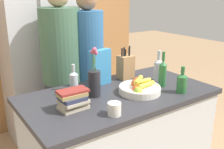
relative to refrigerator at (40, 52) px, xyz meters
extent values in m
cube|color=silver|center=(0.16, -1.28, -0.57)|extent=(1.40, 0.75, 0.87)
cube|color=#2D2D33|center=(0.16, -1.28, -0.12)|extent=(1.46, 0.78, 0.04)
cube|color=#9E6B3D|center=(0.16, 0.36, 0.30)|extent=(2.66, 0.12, 2.60)
cube|color=#B7B7BC|center=(0.00, 0.00, 0.00)|extent=(0.76, 0.60, 2.01)
cylinder|color=#B7B7BC|center=(-0.06, -0.31, 0.10)|extent=(0.02, 0.02, 1.10)
cylinder|color=silver|center=(0.28, -1.37, -0.07)|extent=(0.32, 0.32, 0.05)
torus|color=silver|center=(0.28, -1.37, -0.05)|extent=(0.32, 0.32, 0.02)
sphere|color=#C64C23|center=(0.28, -1.32, -0.03)|extent=(0.07, 0.07, 0.07)
sphere|color=#C64C23|center=(0.23, -1.39, -0.05)|extent=(0.07, 0.07, 0.07)
sphere|color=#C64C23|center=(0.32, -1.29, -0.04)|extent=(0.07, 0.07, 0.07)
sphere|color=#99B233|center=(0.21, -1.43, -0.05)|extent=(0.06, 0.06, 0.06)
cylinder|color=yellow|center=(0.31, -1.40, -0.03)|extent=(0.17, 0.06, 0.03)
cylinder|color=yellow|center=(0.32, -1.35, -0.02)|extent=(0.15, 0.04, 0.03)
cylinder|color=yellow|center=(0.29, -1.34, 0.00)|extent=(0.15, 0.12, 0.03)
cube|color=#A87A4C|center=(0.41, -1.03, 0.01)|extent=(0.13, 0.11, 0.20)
cylinder|color=black|center=(0.36, -1.03, 0.14)|extent=(0.01, 0.01, 0.08)
cylinder|color=black|center=(0.39, -1.03, 0.14)|extent=(0.01, 0.01, 0.09)
cylinder|color=black|center=(0.41, -1.02, 0.13)|extent=(0.01, 0.01, 0.06)
cylinder|color=black|center=(0.43, -1.04, 0.14)|extent=(0.01, 0.01, 0.08)
cylinder|color=black|center=(0.45, -1.02, 0.14)|extent=(0.01, 0.01, 0.09)
cylinder|color=#232328|center=(-0.03, -1.23, 0.00)|extent=(0.09, 0.09, 0.19)
cylinder|color=#477538|center=(-0.02, -1.23, 0.16)|extent=(0.01, 0.02, 0.13)
sphere|color=#C64C66|center=(-0.02, -1.23, 0.23)|extent=(0.03, 0.03, 0.03)
cylinder|color=#477538|center=(-0.03, -1.22, 0.16)|extent=(0.03, 0.01, 0.14)
sphere|color=#C64C66|center=(-0.04, -1.21, 0.23)|extent=(0.03, 0.03, 0.03)
cylinder|color=#477538|center=(-0.04, -1.23, 0.17)|extent=(0.01, 0.01, 0.14)
sphere|color=#C64C66|center=(-0.04, -1.23, 0.24)|extent=(0.03, 0.03, 0.03)
cylinder|color=#477538|center=(-0.03, -1.24, 0.18)|extent=(0.03, 0.01, 0.16)
sphere|color=#C64C66|center=(-0.03, -1.24, 0.25)|extent=(0.03, 0.03, 0.03)
cube|color=teal|center=(0.14, -1.04, 0.05)|extent=(0.19, 0.08, 0.29)
cylinder|color=silver|center=(-0.09, -1.57, -0.06)|extent=(0.08, 0.08, 0.08)
torus|color=silver|center=(-0.09, -1.52, -0.05)|extent=(0.02, 0.06, 0.06)
cube|color=#B7A88E|center=(-0.26, -1.34, -0.09)|extent=(0.19, 0.14, 0.02)
cube|color=#B7A88E|center=(-0.26, -1.33, -0.06)|extent=(0.18, 0.13, 0.02)
cube|color=#B7A88E|center=(-0.26, -1.34, -0.04)|extent=(0.18, 0.16, 0.02)
cube|color=#2D334C|center=(-0.26, -1.34, -0.02)|extent=(0.16, 0.15, 0.03)
cube|color=#99844C|center=(-0.26, -1.34, 0.00)|extent=(0.18, 0.12, 0.02)
cube|color=maroon|center=(-0.26, -1.33, 0.02)|extent=(0.20, 0.12, 0.02)
cylinder|color=#B2BCC1|center=(-0.10, -1.04, -0.03)|extent=(0.07, 0.07, 0.13)
cone|color=#B2BCC1|center=(-0.10, -1.04, 0.05)|extent=(0.07, 0.07, 0.03)
cylinder|color=#B2BCC1|center=(-0.10, -1.04, 0.09)|extent=(0.03, 0.03, 0.05)
cylinder|color=#286633|center=(0.55, -1.54, -0.03)|extent=(0.08, 0.08, 0.13)
cone|color=#286633|center=(0.55, -1.54, 0.04)|extent=(0.08, 0.08, 0.02)
cylinder|color=#286633|center=(0.55, -1.54, 0.08)|extent=(0.03, 0.03, 0.05)
cylinder|color=#286633|center=(0.53, -1.36, -0.01)|extent=(0.06, 0.06, 0.18)
cone|color=#286633|center=(0.53, -1.36, 0.10)|extent=(0.06, 0.06, 0.03)
cylinder|color=#286633|center=(0.53, -1.36, 0.15)|extent=(0.02, 0.02, 0.07)
cylinder|color=#B2BCC1|center=(0.60, -1.23, -0.02)|extent=(0.08, 0.08, 0.16)
cone|color=#B2BCC1|center=(0.60, -1.23, 0.08)|extent=(0.08, 0.08, 0.03)
cylinder|color=#B2BCC1|center=(0.60, -1.23, 0.13)|extent=(0.03, 0.03, 0.07)
cube|color=#383842|center=(0.02, -0.55, -0.59)|extent=(0.32, 0.25, 0.82)
cylinder|color=#42664C|center=(0.02, -0.55, 0.16)|extent=(0.37, 0.37, 0.69)
cube|color=#383842|center=(0.26, -0.63, -0.60)|extent=(0.27, 0.23, 0.81)
cylinder|color=#2D6093|center=(0.26, -0.63, 0.14)|extent=(0.30, 0.30, 0.67)
camera|label=1|loc=(-0.94, -2.78, 0.64)|focal=42.00mm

